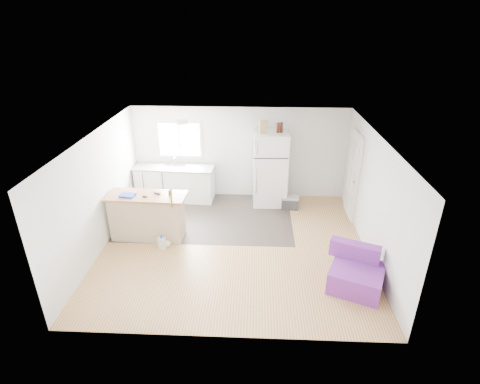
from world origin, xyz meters
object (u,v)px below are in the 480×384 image
object	(u,v)px
peninsula	(147,216)
red_cup	(170,192)
blue_tray	(128,195)
bottle_right	(281,128)
purple_seat	(356,273)
bottle_left	(278,128)
mop	(169,236)
cooler	(290,202)
cleaner_jug	(162,243)
cardboard_box	(264,127)
kitchen_cabinets	(175,183)
refrigerator	(270,169)

from	to	relation	value
peninsula	red_cup	size ratio (longest dim) A/B	14.11
blue_tray	bottle_right	xyz separation A→B (m)	(3.26, 1.85, 0.98)
purple_seat	blue_tray	world-z (taller)	blue_tray
purple_seat	bottle_left	xyz separation A→B (m)	(-1.31, 3.22, 1.75)
peninsula	bottle_right	size ratio (longest dim) A/B	6.77
mop	purple_seat	bearing A→B (deg)	-35.15
peninsula	red_cup	world-z (taller)	red_cup
cooler	mop	size ratio (longest dim) A/B	0.33
bottle_left	bottle_right	world-z (taller)	same
cleaner_jug	cardboard_box	xyz separation A→B (m)	(2.10, 2.17, 1.91)
cooler	cardboard_box	distance (m)	2.02
purple_seat	peninsula	bearing A→B (deg)	-176.88
bottle_right	bottle_left	bearing A→B (deg)	-157.34
peninsula	bottle_left	xyz separation A→B (m)	(2.83, 1.75, 1.50)
kitchen_cabinets	cardboard_box	xyz separation A→B (m)	(2.28, -0.18, 1.58)
cleaner_jug	mop	bearing A→B (deg)	58.87
blue_tray	mop	bearing A→B (deg)	-17.39
red_cup	peninsula	bearing A→B (deg)	-177.58
kitchen_cabinets	cooler	distance (m)	3.03
bottle_right	purple_seat	bearing A→B (deg)	-69.14
purple_seat	red_cup	world-z (taller)	red_cup
red_cup	cardboard_box	world-z (taller)	cardboard_box
red_cup	blue_tray	xyz separation A→B (m)	(-0.88, -0.09, -0.04)
kitchen_cabinets	cooler	world-z (taller)	kitchen_cabinets
blue_tray	bottle_left	world-z (taller)	bottle_left
cleaner_jug	bottle_right	size ratio (longest dim) A/B	1.25
cleaner_jug	red_cup	xyz separation A→B (m)	(0.15, 0.47, 0.95)
peninsula	cooler	world-z (taller)	peninsula
refrigerator	kitchen_cabinets	bearing A→B (deg)	175.56
kitchen_cabinets	bottle_right	distance (m)	3.12
kitchen_cabinets	mop	world-z (taller)	mop
mop	cardboard_box	distance (m)	3.38
refrigerator	mop	size ratio (longest dim) A/B	1.37
blue_tray	bottle_left	distance (m)	3.79
peninsula	cardboard_box	xyz separation A→B (m)	(2.49, 1.72, 1.52)
peninsula	cleaner_jug	bearing A→B (deg)	-46.60
blue_tray	refrigerator	bearing A→B (deg)	31.88
peninsula	mop	size ratio (longest dim) A/B	1.23
peninsula	cardboard_box	distance (m)	3.39
mop	red_cup	bearing A→B (deg)	68.77
mop	red_cup	size ratio (longest dim) A/B	11.51
refrigerator	bottle_left	world-z (taller)	bottle_left
cleaner_jug	blue_tray	bearing A→B (deg)	171.21
purple_seat	bottle_left	world-z (taller)	bottle_left
refrigerator	blue_tray	distance (m)	3.56
mop	cardboard_box	bearing A→B (deg)	28.41
mop	cardboard_box	xyz separation A→B (m)	(1.98, 2.06, 1.81)
mop	red_cup	xyz separation A→B (m)	(0.02, 0.36, 0.85)
blue_tray	cardboard_box	xyz separation A→B (m)	(2.83, 1.79, 1.00)
cooler	cleaner_jug	xyz separation A→B (m)	(-2.81, -1.94, -0.03)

